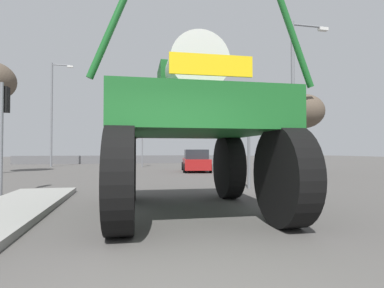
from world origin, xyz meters
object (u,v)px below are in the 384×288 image
(traffic_signal_near_right, at_px, (247,113))
(streetlight_near_right, at_px, (296,91))
(bare_tree_right, at_px, (304,112))
(sedan_ahead, at_px, (196,161))
(traffic_signal_far_left, at_px, (142,133))
(oversize_sprayer, at_px, (190,127))
(streetlight_far_left, at_px, (53,110))
(traffic_signal_near_left, at_px, (4,113))
(bare_tree_far_center, at_px, (133,127))

(traffic_signal_near_right, relative_size, streetlight_near_right, 0.49)
(traffic_signal_near_right, bearing_deg, bare_tree_right, 44.35)
(sedan_ahead, xyz_separation_m, traffic_signal_far_left, (-3.39, 6.54, 2.27))
(oversize_sprayer, bearing_deg, streetlight_far_left, 21.87)
(sedan_ahead, bearing_deg, bare_tree_right, -108.40)
(sedan_ahead, height_order, streetlight_near_right, streetlight_near_right)
(sedan_ahead, bearing_deg, traffic_signal_near_left, 145.98)
(oversize_sprayer, height_order, streetlight_near_right, streetlight_near_right)
(traffic_signal_far_left, relative_size, bare_tree_far_center, 0.67)
(oversize_sprayer, distance_m, traffic_signal_far_left, 19.99)
(streetlight_near_right, relative_size, bare_tree_far_center, 1.34)
(streetlight_far_left, bearing_deg, bare_tree_far_center, 51.11)
(streetlight_far_left, relative_size, bare_tree_far_center, 1.55)
(streetlight_near_right, bearing_deg, traffic_signal_far_left, 119.05)
(traffic_signal_near_left, bearing_deg, traffic_signal_far_left, 71.94)
(traffic_signal_near_right, relative_size, traffic_signal_far_left, 0.98)
(traffic_signal_near_right, distance_m, streetlight_far_left, 21.47)
(bare_tree_far_center, bearing_deg, bare_tree_right, -63.36)
(streetlight_near_right, bearing_deg, traffic_signal_near_right, -142.17)
(traffic_signal_near_left, xyz_separation_m, bare_tree_far_center, (4.57, 27.15, 1.79))
(traffic_signal_far_left, bearing_deg, traffic_signal_near_left, -108.06)
(traffic_signal_far_left, xyz_separation_m, bare_tree_far_center, (-0.68, 11.07, 1.47))
(bare_tree_right, bearing_deg, traffic_signal_near_left, -157.04)
(streetlight_near_right, distance_m, bare_tree_right, 4.20)
(sedan_ahead, bearing_deg, bare_tree_far_center, 21.16)
(traffic_signal_near_left, height_order, bare_tree_far_center, bare_tree_far_center)
(streetlight_near_right, relative_size, streetlight_far_left, 0.86)
(oversize_sprayer, relative_size, traffic_signal_near_right, 1.40)
(oversize_sprayer, height_order, traffic_signal_far_left, oversize_sprayer)
(traffic_signal_near_right, xyz_separation_m, traffic_signal_far_left, (-3.25, 16.08, 0.07))
(sedan_ahead, height_order, bare_tree_right, bare_tree_right)
(traffic_signal_far_left, distance_m, streetlight_far_left, 8.46)
(oversize_sprayer, relative_size, traffic_signal_near_left, 1.53)
(oversize_sprayer, distance_m, bare_tree_right, 14.15)
(sedan_ahead, xyz_separation_m, traffic_signal_near_right, (-0.14, -9.54, 2.20))
(sedan_ahead, distance_m, streetlight_near_right, 8.43)
(oversize_sprayer, xyz_separation_m, bare_tree_right, (9.57, 10.24, 1.90))
(sedan_ahead, bearing_deg, streetlight_far_left, 60.56)
(streetlight_near_right, bearing_deg, traffic_signal_near_left, -166.14)
(streetlight_near_right, bearing_deg, bare_tree_far_center, 108.16)
(bare_tree_right, height_order, bare_tree_far_center, bare_tree_far_center)
(streetlight_far_left, bearing_deg, traffic_signal_far_left, -15.18)
(traffic_signal_far_left, bearing_deg, bare_tree_right, -44.90)
(oversize_sprayer, relative_size, streetlight_near_right, 0.69)
(sedan_ahead, distance_m, traffic_signal_near_left, 13.01)
(traffic_signal_far_left, height_order, bare_tree_far_center, bare_tree_far_center)
(oversize_sprayer, xyz_separation_m, streetlight_far_left, (-8.07, 22.10, 3.17))
(sedan_ahead, bearing_deg, traffic_signal_far_left, 35.57)
(traffic_signal_near_left, distance_m, bare_tree_right, 16.34)
(traffic_signal_far_left, bearing_deg, oversize_sprayer, -89.47)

